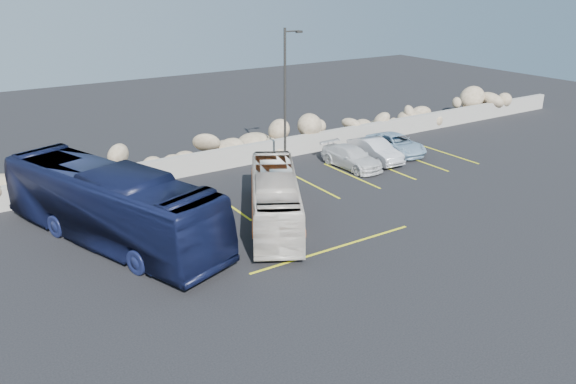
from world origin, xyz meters
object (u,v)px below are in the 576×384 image
lamppost (286,98)px  car_b (375,150)px  car_c (352,157)px  tour_coach (110,205)px  vintage_bus (275,198)px  car_d (396,144)px

lamppost → car_b: 6.82m
lamppost → car_c: size_ratio=1.88×
car_b → car_c: bearing=-171.3°
tour_coach → car_c: 14.89m
lamppost → vintage_bus: bearing=-126.4°
vintage_bus → tour_coach: size_ratio=0.72×
lamppost → vintage_bus: (-4.24, -5.74, -3.11)m
car_b → car_c: car_b is taller
car_b → car_c: 1.98m
tour_coach → car_b: tour_coach is taller
car_b → car_d: bearing=17.1°
vintage_bus → car_b: size_ratio=2.09×
lamppost → car_d: bearing=-4.5°
lamppost → car_c: lamppost is taller
lamppost → car_d: size_ratio=1.84×
vintage_bus → car_b: (9.90, 4.57, -0.51)m
car_d → car_b: bearing=-164.3°
car_c → car_b: bearing=2.7°
tour_coach → vintage_bus: bearing=-36.9°
lamppost → vintage_bus: size_ratio=0.94×
car_d → lamppost: bearing=177.2°
tour_coach → car_b: bearing=-11.4°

